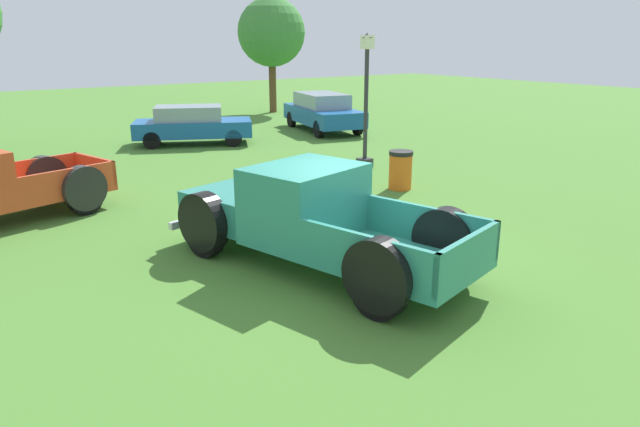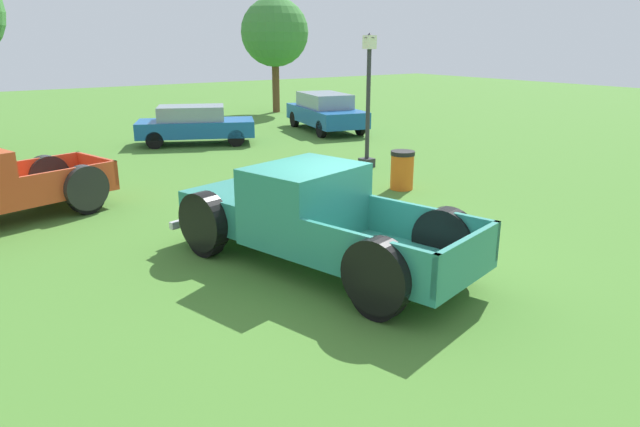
% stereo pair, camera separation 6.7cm
% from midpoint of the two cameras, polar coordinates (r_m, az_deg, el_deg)
% --- Properties ---
extents(ground_plane, '(80.00, 80.00, 0.00)m').
position_cam_midpoint_polar(ground_plane, '(9.50, 2.70, -5.01)').
color(ground_plane, '#477A2D').
extents(pickup_truck_foreground, '(3.22, 5.62, 1.62)m').
position_cam_midpoint_polar(pickup_truck_foreground, '(9.36, -2.01, -0.29)').
color(pickup_truck_foreground, '#2D8475').
rests_on(pickup_truck_foreground, ground_plane).
extents(sedan_distant_a, '(4.32, 3.20, 1.34)m').
position_cam_midpoint_polar(sedan_distant_a, '(20.79, -12.71, 8.66)').
color(sedan_distant_a, '#195699').
rests_on(sedan_distant_a, ground_plane).
extents(sedan_distant_b, '(2.75, 4.74, 1.49)m').
position_cam_midpoint_polar(sedan_distant_b, '(23.40, 0.18, 10.14)').
color(sedan_distant_b, '#195699').
rests_on(sedan_distant_b, ground_plane).
extents(lamp_post_near, '(0.36, 0.36, 3.73)m').
position_cam_midpoint_polar(lamp_post_near, '(16.46, 4.49, 11.33)').
color(lamp_post_near, '#2D2D33').
rests_on(lamp_post_near, ground_plane).
extents(trash_can, '(0.59, 0.59, 0.95)m').
position_cam_midpoint_polar(trash_can, '(14.23, 7.87, 4.33)').
color(trash_can, orange).
rests_on(trash_can, ground_plane).
extents(oak_tree_west, '(3.31, 3.31, 5.55)m').
position_cam_midpoint_polar(oak_tree_west, '(29.55, -4.92, 17.49)').
color(oak_tree_west, brown).
rests_on(oak_tree_west, ground_plane).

